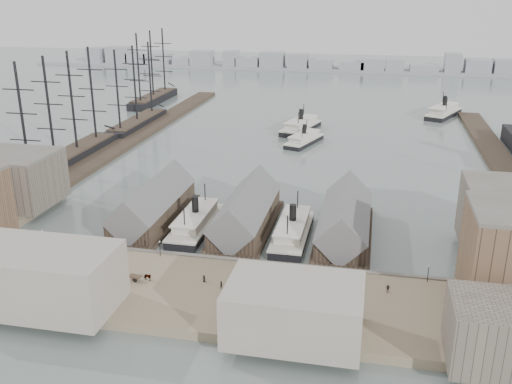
% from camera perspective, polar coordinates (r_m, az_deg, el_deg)
% --- Properties ---
extents(ground, '(900.00, 900.00, 0.00)m').
position_cam_1_polar(ground, '(137.93, -2.58, -6.49)').
color(ground, slate).
rests_on(ground, ground).
extents(quay, '(180.00, 30.00, 2.00)m').
position_cam_1_polar(quay, '(120.50, -4.98, -10.17)').
color(quay, '#7A6A52').
rests_on(quay, ground).
extents(seawall, '(180.00, 1.20, 2.30)m').
position_cam_1_polar(seawall, '(132.93, -3.15, -7.01)').
color(seawall, '#59544C').
rests_on(seawall, ground).
extents(west_wharf, '(10.00, 220.00, 1.60)m').
position_cam_1_polar(west_wharf, '(248.52, -12.16, 5.32)').
color(west_wharf, '#2D231C').
rests_on(west_wharf, ground).
extents(east_wharf, '(10.00, 180.00, 1.60)m').
position_cam_1_polar(east_wharf, '(223.02, 23.45, 2.45)').
color(east_wharf, '#2D231C').
rests_on(east_wharf, ground).
extents(ferry_shed_west, '(14.00, 42.00, 12.60)m').
position_cam_1_polar(ferry_shed_west, '(158.48, -10.23, -1.38)').
color(ferry_shed_west, '#2D231C').
rests_on(ferry_shed_west, ground).
extents(ferry_shed_center, '(14.00, 42.00, 12.60)m').
position_cam_1_polar(ferry_shed_center, '(151.01, -1.03, -2.14)').
color(ferry_shed_center, '#2D231C').
rests_on(ferry_shed_center, ground).
extents(ferry_shed_east, '(14.00, 42.00, 12.60)m').
position_cam_1_polar(ferry_shed_east, '(147.80, 8.86, -2.88)').
color(ferry_shed_east, '#2D231C').
rests_on(ferry_shed_east, ground).
extents(warehouse_west_back, '(26.00, 20.00, 14.00)m').
position_cam_1_polar(warehouse_west_back, '(178.74, -23.40, 1.19)').
color(warehouse_west_back, '#60564C').
rests_on(warehouse_west_back, west_land).
extents(street_bldg_center, '(24.00, 16.00, 10.00)m').
position_cam_1_polar(street_bldg_center, '(103.58, 3.85, -11.69)').
color(street_bldg_center, gray).
rests_on(street_bldg_center, quay).
extents(street_bldg_west, '(30.00, 16.00, 12.00)m').
position_cam_1_polar(street_bldg_west, '(119.45, -20.86, -7.97)').
color(street_bldg_west, gray).
rests_on(street_bldg_west, quay).
extents(street_bldg_east, '(18.00, 14.00, 11.00)m').
position_cam_1_polar(street_bldg_east, '(104.51, 23.64, -12.88)').
color(street_bldg_east, '#60564C').
rests_on(street_bldg_east, quay).
extents(lamp_post_far_w, '(0.44, 0.44, 3.92)m').
position_cam_1_polar(lamp_post_far_w, '(147.33, -20.58, -4.02)').
color(lamp_post_far_w, black).
rests_on(lamp_post_far_w, quay).
extents(lamp_post_near_w, '(0.44, 0.44, 3.92)m').
position_cam_1_polar(lamp_post_near_w, '(134.22, -9.60, -5.31)').
color(lamp_post_near_w, black).
rests_on(lamp_post_near_w, quay).
extents(lamp_post_near_e, '(0.44, 0.44, 3.92)m').
position_cam_1_polar(lamp_post_near_e, '(126.99, 3.21, -6.56)').
color(lamp_post_near_e, black).
rests_on(lamp_post_near_e, quay).
extents(lamp_post_far_e, '(0.44, 0.44, 3.92)m').
position_cam_1_polar(lamp_post_far_e, '(126.64, 16.86, -7.53)').
color(lamp_post_far_e, black).
rests_on(lamp_post_far_e, quay).
extents(far_shore, '(500.00, 40.00, 15.72)m').
position_cam_1_polar(far_shore, '(458.59, 7.78, 12.46)').
color(far_shore, gray).
rests_on(far_shore, ground).
extents(ferry_docked_west, '(8.37, 27.90, 9.96)m').
position_cam_1_polar(ferry_docked_west, '(152.55, -6.04, -2.95)').
color(ferry_docked_west, black).
rests_on(ferry_docked_west, ground).
extents(ferry_docked_east, '(8.28, 27.61, 9.86)m').
position_cam_1_polar(ferry_docked_east, '(146.83, 3.66, -3.82)').
color(ferry_docked_east, black).
rests_on(ferry_docked_east, ground).
extents(ferry_open_near, '(14.53, 25.43, 8.70)m').
position_cam_1_polar(ferry_open_near, '(236.79, 4.84, 5.29)').
color(ferry_open_near, black).
rests_on(ferry_open_near, ground).
extents(ferry_open_mid, '(16.31, 30.70, 10.51)m').
position_cam_1_polar(ferry_open_mid, '(258.59, 4.50, 6.64)').
color(ferry_open_mid, black).
rests_on(ferry_open_mid, ground).
extents(ferry_open_far, '(20.86, 31.70, 10.93)m').
position_cam_1_polar(ferry_open_far, '(302.53, 18.25, 7.66)').
color(ferry_open_far, black).
rests_on(ferry_open_far, ground).
extents(sailing_ship_near, '(9.68, 66.71, 39.81)m').
position_cam_1_polar(sailing_ship_near, '(218.99, -18.39, 3.38)').
color(sailing_ship_near, black).
rests_on(sailing_ship_near, ground).
extents(sailing_ship_mid, '(9.00, 51.98, 36.99)m').
position_cam_1_polar(sailing_ship_mid, '(269.51, -11.78, 6.86)').
color(sailing_ship_mid, black).
rests_on(sailing_ship_mid, ground).
extents(sailing_ship_far, '(9.51, 52.85, 39.11)m').
position_cam_1_polar(sailing_ship_far, '(329.32, -10.20, 9.30)').
color(sailing_ship_far, black).
rests_on(sailing_ship_far, ground).
extents(tram, '(3.62, 9.78, 3.40)m').
position_cam_1_polar(tram, '(119.70, 19.32, -10.03)').
color(tram, black).
rests_on(tram, quay).
extents(horse_cart_left, '(4.67, 3.79, 1.69)m').
position_cam_1_polar(horse_cart_left, '(136.06, -19.23, -6.72)').
color(horse_cart_left, black).
rests_on(horse_cart_left, quay).
extents(horse_cart_center, '(5.06, 2.27, 1.72)m').
position_cam_1_polar(horse_cart_center, '(125.01, -11.11, -8.34)').
color(horse_cart_center, black).
rests_on(horse_cart_center, quay).
extents(horse_cart_right, '(4.66, 1.86, 1.55)m').
position_cam_1_polar(horse_cart_right, '(112.62, 3.71, -11.39)').
color(horse_cart_right, black).
rests_on(horse_cart_right, quay).
extents(pedestrian_0, '(0.72, 0.73, 1.63)m').
position_cam_1_polar(pedestrian_0, '(143.82, -20.26, -5.39)').
color(pedestrian_0, black).
rests_on(pedestrian_0, quay).
extents(pedestrian_1, '(0.87, 0.69, 1.72)m').
position_cam_1_polar(pedestrian_1, '(136.67, -19.26, -6.59)').
color(pedestrian_1, black).
rests_on(pedestrian_1, quay).
extents(pedestrian_2, '(1.04, 1.24, 1.67)m').
position_cam_1_polar(pedestrian_2, '(134.63, -15.37, -6.58)').
color(pedestrian_2, black).
rests_on(pedestrian_2, quay).
extents(pedestrian_3, '(0.87, 0.95, 1.56)m').
position_cam_1_polar(pedestrian_3, '(125.22, -13.62, -8.54)').
color(pedestrian_3, black).
rests_on(pedestrian_3, quay).
extents(pedestrian_4, '(0.90, 0.76, 1.56)m').
position_cam_1_polar(pedestrian_4, '(122.77, -5.22, -8.62)').
color(pedestrian_4, black).
rests_on(pedestrian_4, quay).
extents(pedestrian_5, '(0.70, 0.78, 1.75)m').
position_cam_1_polar(pedestrian_5, '(119.88, -3.49, -9.26)').
color(pedestrian_5, black).
rests_on(pedestrian_5, quay).
extents(pedestrian_6, '(0.90, 0.75, 1.65)m').
position_cam_1_polar(pedestrian_6, '(125.39, 2.75, -7.89)').
color(pedestrian_6, black).
rests_on(pedestrian_6, quay).
extents(pedestrian_7, '(1.17, 0.83, 1.63)m').
position_cam_1_polar(pedestrian_7, '(113.86, 9.15, -11.23)').
color(pedestrian_7, black).
rests_on(pedestrian_7, quay).
extents(pedestrian_8, '(1.09, 0.55, 1.78)m').
position_cam_1_polar(pedestrian_8, '(121.41, 13.03, -9.37)').
color(pedestrian_8, black).
rests_on(pedestrian_8, quay).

